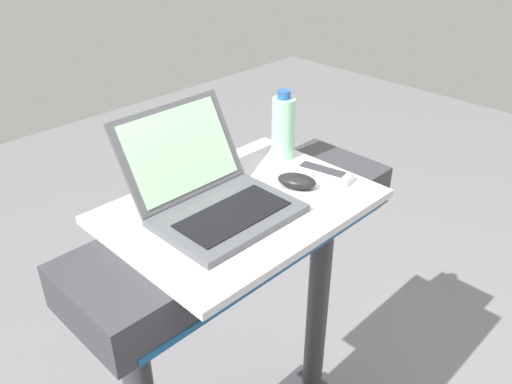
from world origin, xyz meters
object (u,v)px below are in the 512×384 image
object	(u,v)px
laptop	(212,193)
water_bottle	(283,127)
computer_mouse	(297,181)
tv_remote	(322,173)

from	to	relation	value
laptop	water_bottle	distance (m)	0.34
computer_mouse	tv_remote	xyz separation A→B (m)	(0.09, -0.01, -0.01)
computer_mouse	water_bottle	size ratio (longest dim) A/B	0.52
laptop	computer_mouse	world-z (taller)	laptop
laptop	water_bottle	bearing A→B (deg)	15.41
computer_mouse	water_bottle	world-z (taller)	water_bottle
water_bottle	tv_remote	xyz separation A→B (m)	(-0.01, -0.15, -0.08)
water_bottle	tv_remote	distance (m)	0.17
water_bottle	computer_mouse	bearing A→B (deg)	-125.85
laptop	tv_remote	bearing A→B (deg)	-11.70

